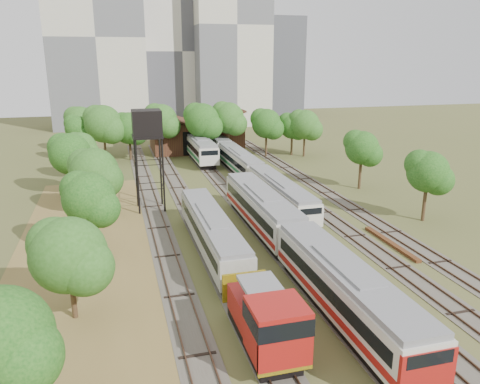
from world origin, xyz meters
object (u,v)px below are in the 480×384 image
object	(u,v)px
shunter_locomotive	(267,322)
railcar_red_set	(295,242)
water_tower	(147,126)
railcar_green_set	(240,162)

from	to	relation	value
shunter_locomotive	railcar_red_set	bearing A→B (deg)	61.00
railcar_red_set	water_tower	xyz separation A→B (m)	(-10.17, 18.14, 7.40)
railcar_red_set	railcar_green_set	size ratio (longest dim) A/B	0.66
railcar_red_set	shunter_locomotive	xyz separation A→B (m)	(-6.00, -10.82, -0.07)
water_tower	railcar_green_set	bearing A→B (deg)	44.06
railcar_green_set	water_tower	size ratio (longest dim) A/B	4.65
shunter_locomotive	water_tower	world-z (taller)	water_tower
railcar_red_set	water_tower	world-z (taller)	water_tower
railcar_green_set	shunter_locomotive	world-z (taller)	shunter_locomotive
railcar_green_set	shunter_locomotive	size ratio (longest dim) A/B	6.41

